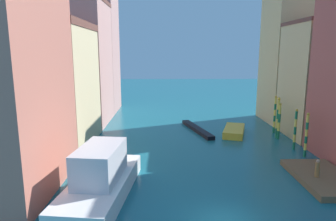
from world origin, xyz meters
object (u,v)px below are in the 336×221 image
Objects in this scene: mooring_pole_3 at (278,117)px; waterfront_dock at (323,178)px; mooring_pole_1 at (295,129)px; vaporetto_white at (101,178)px; mooring_pole_2 at (279,121)px; mooring_pole_4 at (275,114)px; motorboat_0 at (234,131)px; person_on_dock at (317,169)px; gondola_black at (197,129)px; mooring_pole_0 at (306,135)px.

waterfront_dock is at bearing -94.15° from mooring_pole_3.
mooring_pole_1 is 21.38m from vaporetto_white.
vaporetto_white is at bearing -142.19° from mooring_pole_2.
motorboat_0 is at bearing -173.27° from mooring_pole_4.
mooring_pole_2 is (-0.20, 3.99, -0.00)m from mooring_pole_1.
motorboat_0 is (-3.23, 14.61, -0.74)m from person_on_dock.
mooring_pole_3 reaches higher than motorboat_0.
mooring_pole_1 is at bearing -51.18° from motorboat_0.
mooring_pole_1 is 0.49× the size of gondola_black.
mooring_pole_3 reaches higher than mooring_pole_4.
mooring_pole_3 is at bearing 83.33° from mooring_pole_2.
mooring_pole_0 is 9.18m from mooring_pole_4.
person_on_dock is 18.16m from gondola_black.
mooring_pole_3 is 2.21m from mooring_pole_4.
gondola_black is (-9.39, 4.02, -2.04)m from mooring_pole_2.
vaporetto_white is 1.75× the size of motorboat_0.
mooring_pole_0 reaches higher than waterfront_dock.
person_on_dock is at bearing -107.40° from mooring_pole_0.
mooring_pole_0 is at bearing -59.06° from motorboat_0.
mooring_pole_0 reaches higher than motorboat_0.
waterfront_dock is 12.99m from mooring_pole_3.
vaporetto_white is at bearing -116.37° from gondola_black.
mooring_pole_1 is 0.90× the size of mooring_pole_3.
mooring_pole_1 is (1.04, 8.04, 2.03)m from waterfront_dock.
vaporetto_white is 21.52m from motorboat_0.
mooring_pole_1 is at bearing 77.92° from person_on_dock.
mooring_pole_0 is 0.93× the size of mooring_pole_4.
person_on_dock is 0.30× the size of mooring_pole_4.
gondola_black is at bearing 63.63° from vaporetto_white.
vaporetto_white reaches higher than gondola_black.
mooring_pole_2 reaches higher than gondola_black.
person_on_dock is at bearing -102.08° from mooring_pole_1.
mooring_pole_4 is at bearing 79.63° from mooring_pole_2.
person_on_dock is 13.26m from mooring_pole_3.
person_on_dock is 17.01m from vaporetto_white.
mooring_pole_0 is 7.03m from mooring_pole_3.
mooring_pole_0 reaches higher than gondola_black.
mooring_pole_3 is (-0.22, 7.02, 0.24)m from mooring_pole_0.
person_on_dock reaches higher than waterfront_dock.
waterfront_dock is at bearing -95.24° from mooring_pole_4.
person_on_dock is at bearing -156.26° from waterfront_dock.
mooring_pole_3 is 0.46× the size of vaporetto_white.
mooring_pole_2 is (-0.30, 6.30, -0.04)m from mooring_pole_0.
mooring_pole_1 is 0.72× the size of motorboat_0.
vaporetto_white reaches higher than person_on_dock.
mooring_pole_0 is (1.15, 5.73, 2.07)m from waterfront_dock.
mooring_pole_2 is at bearing 92.85° from mooring_pole_1.
waterfront_dock is 18.18m from gondola_black.
mooring_pole_2 is 0.41× the size of vaporetto_white.
mooring_pole_3 is at bearing 91.80° from mooring_pole_0.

